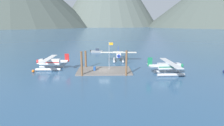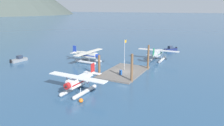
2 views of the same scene
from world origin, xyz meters
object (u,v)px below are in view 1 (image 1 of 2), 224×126
object	(u,v)px
seaplane_cream_bow_right	(118,56)
boat_grey_open_north	(97,51)
flagpole	(110,53)
seaplane_silver_stbd_aft	(169,68)
seaplane_white_port_fwd	(50,63)
fuel_drum	(95,69)
mooring_buoy	(33,71)

from	to	relation	value
seaplane_cream_bow_right	boat_grey_open_north	world-z (taller)	seaplane_cream_bow_right
flagpole	seaplane_silver_stbd_aft	world-z (taller)	flagpole
flagpole	seaplane_white_port_fwd	xyz separation A→B (m)	(-14.32, 1.73, -2.73)
seaplane_white_port_fwd	boat_grey_open_north	bearing A→B (deg)	68.27
flagpole	fuel_drum	distance (m)	5.02
seaplane_cream_bow_right	seaplane_silver_stbd_aft	size ratio (longest dim) A/B	1.00
fuel_drum	mooring_buoy	xyz separation A→B (m)	(-13.88, -0.14, -0.42)
flagpole	mooring_buoy	world-z (taller)	flagpole
fuel_drum	flagpole	bearing A→B (deg)	11.32
fuel_drum	seaplane_silver_stbd_aft	size ratio (longest dim) A/B	0.08
fuel_drum	seaplane_cream_bow_right	xyz separation A→B (m)	(6.33, 11.74, 0.84)
flagpole	seaplane_silver_stbd_aft	xyz separation A→B (m)	(12.69, -3.73, -2.73)
fuel_drum	seaplane_cream_bow_right	world-z (taller)	seaplane_cream_bow_right
seaplane_silver_stbd_aft	boat_grey_open_north	distance (m)	35.20
seaplane_cream_bow_right	boat_grey_open_north	bearing A→B (deg)	113.65
mooring_buoy	boat_grey_open_north	distance (m)	30.92
fuel_drum	boat_grey_open_north	size ratio (longest dim) A/B	0.18
seaplane_silver_stbd_aft	boat_grey_open_north	world-z (taller)	seaplane_silver_stbd_aft
fuel_drum	seaplane_silver_stbd_aft	xyz separation A→B (m)	(16.16, -3.03, 0.84)
flagpole	fuel_drum	bearing A→B (deg)	-168.68
seaplane_silver_stbd_aft	boat_grey_open_north	bearing A→B (deg)	118.66
seaplane_cream_bow_right	seaplane_white_port_fwd	bearing A→B (deg)	-151.52
seaplane_silver_stbd_aft	fuel_drum	bearing A→B (deg)	169.37
seaplane_cream_bow_right	fuel_drum	bearing A→B (deg)	-118.34
seaplane_white_port_fwd	boat_grey_open_north	world-z (taller)	seaplane_white_port_fwd
flagpole	seaplane_cream_bow_right	xyz separation A→B (m)	(2.87, 11.05, -2.73)
seaplane_white_port_fwd	boat_grey_open_north	distance (m)	27.39
mooring_buoy	seaplane_white_port_fwd	distance (m)	4.16
flagpole	boat_grey_open_north	distance (m)	27.73
fuel_drum	boat_grey_open_north	distance (m)	27.85
fuel_drum	boat_grey_open_north	world-z (taller)	boat_grey_open_north
flagpole	seaplane_white_port_fwd	distance (m)	14.68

